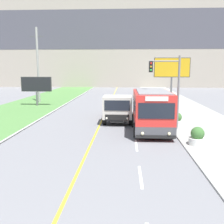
# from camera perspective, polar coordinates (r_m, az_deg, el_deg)

# --- Properties ---
(apartment_block_background) EXTENTS (80.00, 8.04, 25.88)m
(apartment_block_background) POSITION_cam_1_polar(r_m,az_deg,el_deg) (67.98, 1.29, 16.56)
(apartment_block_background) COLOR #A89E8E
(apartment_block_background) RESTS_ON ground_plane
(city_bus) EXTENTS (2.66, 5.46, 3.00)m
(city_bus) POSITION_cam_1_polar(r_m,az_deg,el_deg) (18.79, 8.69, 0.09)
(city_bus) COLOR red
(city_bus) RESTS_ON ground_plane
(dump_truck) EXTENTS (2.44, 6.58, 2.33)m
(dump_truck) POSITION_cam_1_polar(r_m,az_deg,el_deg) (22.43, 1.29, 0.84)
(dump_truck) COLOR black
(dump_truck) RESTS_ON ground_plane
(utility_pole_far) EXTENTS (1.80, 0.28, 9.80)m
(utility_pole_far) POSITION_cam_1_polar(r_m,az_deg,el_deg) (36.37, -15.84, 9.77)
(utility_pole_far) COLOR #9E9E99
(utility_pole_far) RESTS_ON ground_plane
(traffic_light_mast) EXTENTS (2.28, 0.32, 5.46)m
(traffic_light_mast) POSITION_cam_1_polar(r_m,az_deg,el_deg) (19.77, 12.38, 6.22)
(traffic_light_mast) COLOR slate
(traffic_light_mast) RESTS_ON ground_plane
(billboard_large) EXTENTS (4.68, 0.24, 5.93)m
(billboard_large) POSITION_cam_1_polar(r_m,az_deg,el_deg) (35.55, 12.92, 9.09)
(billboard_large) COLOR #59595B
(billboard_large) RESTS_ON ground_plane
(billboard_small) EXTENTS (3.73, 0.24, 3.54)m
(billboard_small) POSITION_cam_1_polar(r_m,az_deg,el_deg) (33.36, -16.14, 5.64)
(billboard_small) COLOR #59595B
(billboard_small) RESTS_ON ground_plane
(planter_round_near) EXTENTS (0.99, 0.99, 1.08)m
(planter_round_near) POSITION_cam_1_polar(r_m,az_deg,el_deg) (16.29, 18.09, -5.19)
(planter_round_near) COLOR silver
(planter_round_near) RESTS_ON sidewalk_right
(planter_round_second) EXTENTS (0.93, 0.93, 1.01)m
(planter_round_second) POSITION_cam_1_polar(r_m,az_deg,el_deg) (21.45, 13.96, -1.62)
(planter_round_second) COLOR silver
(planter_round_second) RESTS_ON sidewalk_right
(planter_round_third) EXTENTS (1.01, 1.01, 1.07)m
(planter_round_third) POSITION_cam_1_polar(r_m,az_deg,el_deg) (26.75, 11.90, 0.67)
(planter_round_third) COLOR silver
(planter_round_third) RESTS_ON sidewalk_right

